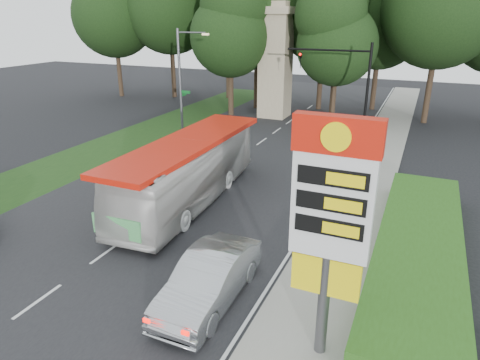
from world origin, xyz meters
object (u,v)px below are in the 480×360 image
at_px(gas_station_pylon, 331,212).
at_px(monument, 276,60).
at_px(streetlight_signs, 182,76).
at_px(sedan_silver, 209,279).
at_px(traffic_signal_mast, 349,79).
at_px(transit_bus, 189,171).

xyz_separation_m(gas_station_pylon, monument, (-11.20, 28.01, 0.66)).
distance_m(streetlight_signs, sedan_silver, 23.00).
bearing_deg(streetlight_signs, traffic_signal_mast, 8.92).
distance_m(monument, sedan_silver, 28.40).
height_order(traffic_signal_mast, sedan_silver, traffic_signal_mast).
xyz_separation_m(traffic_signal_mast, monument, (-7.68, 6.00, 0.43)).
bearing_deg(monument, gas_station_pylon, -68.20).
relative_size(gas_station_pylon, sedan_silver, 1.34).
relative_size(transit_bus, sedan_silver, 2.26).
bearing_deg(traffic_signal_mast, transit_bus, -110.07).
bearing_deg(transit_bus, streetlight_signs, 117.74).
bearing_deg(traffic_signal_mast, sedan_silver, -91.18).
height_order(monument, sedan_silver, monument).
xyz_separation_m(traffic_signal_mast, transit_bus, (-5.18, -14.18, -3.06)).
relative_size(gas_station_pylon, monument, 0.68).
bearing_deg(sedan_silver, streetlight_signs, 122.30).
height_order(gas_station_pylon, traffic_signal_mast, traffic_signal_mast).
distance_m(traffic_signal_mast, streetlight_signs, 12.83).
bearing_deg(traffic_signal_mast, streetlight_signs, -171.08).
height_order(traffic_signal_mast, monument, monument).
xyz_separation_m(monument, transit_bus, (2.50, -20.19, -3.49)).
xyz_separation_m(monument, sedan_silver, (7.25, -27.13, -4.26)).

